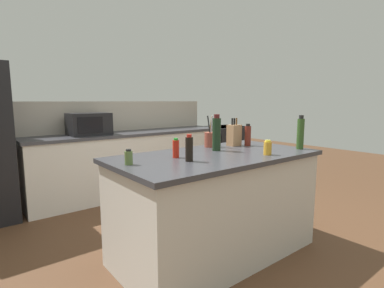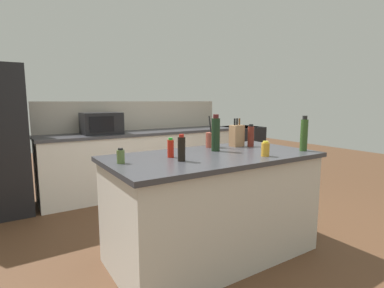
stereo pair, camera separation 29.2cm
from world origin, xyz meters
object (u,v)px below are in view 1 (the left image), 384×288
Objects in this scene: spice_jar_oregano at (129,158)px; utensil_crock at (210,139)px; vinegar_bottle at (248,135)px; soy_sauce_bottle at (189,149)px; range_oven at (224,150)px; knife_block at (234,135)px; wine_bottle at (217,134)px; microwave at (89,124)px; olive_oil_bottle at (300,133)px; honey_jar at (268,148)px; hot_sauce_bottle at (176,149)px.

utensil_crock is at bearing 14.44° from spice_jar_oregano.
soy_sauce_bottle is at bearing -164.74° from vinegar_bottle.
range_oven is 2.81m from utensil_crock.
knife_block reaches higher than spice_jar_oregano.
wine_bottle reaches higher than spice_jar_oregano.
olive_oil_bottle reaches higher than microwave.
spice_jar_oregano is at bearing 157.83° from soy_sauce_bottle.
utensil_crock is 0.88m from olive_oil_bottle.
knife_block is 0.59m from honey_jar.
olive_oil_bottle is 1.44× the size of vinegar_bottle.
wine_bottle is (-0.36, -0.12, 0.05)m from knife_block.
utensil_crock is at bearing 132.81° from olive_oil_bottle.
honey_jar reaches higher than range_oven.
spice_jar_oregano is at bearing -176.03° from wine_bottle.
utensil_crock is 0.76m from soy_sauce_bottle.
hot_sauce_bottle is at bearing 162.32° from olive_oil_bottle.
range_oven is 3.56m from soy_sauce_bottle.
wine_bottle reaches higher than microwave.
spice_jar_oregano is (-1.65, 0.38, -0.10)m from olive_oil_bottle.
range_oven is 2.69m from vinegar_bottle.
range_oven is 3.04m from wine_bottle.
knife_block is 0.27m from utensil_crock.
hot_sauce_bottle is at bearing -173.90° from wine_bottle.
vinegar_bottle is (0.99, 0.27, 0.01)m from soy_sauce_bottle.
microwave is (-2.62, 0.00, 0.62)m from range_oven.
knife_block is at bearing 73.25° from honey_jar.
spice_jar_oregano reaches higher than range_oven.
honey_jar is 0.74m from soy_sauce_bottle.
soy_sauce_bottle is at bearing -22.17° from spice_jar_oregano.
soy_sauce_bottle is at bearing -144.28° from utensil_crock.
wine_bottle reaches higher than knife_block.
utensil_crock is (-0.26, 0.09, -0.03)m from knife_block.
knife_block reaches higher than honey_jar.
soy_sauce_bottle reaches higher than honey_jar.
microwave is 1.95m from utensil_crock.
olive_oil_bottle is 1.69m from spice_jar_oregano.
soy_sauce_bottle is (-0.71, 0.20, 0.04)m from honey_jar.
olive_oil_bottle is 0.96× the size of wine_bottle.
vinegar_bottle reaches higher than range_oven.
soy_sauce_bottle reaches higher than range_oven.
knife_block is at bearing 8.04° from spice_jar_oregano.
wine_bottle is (-2.14, -2.06, 0.63)m from range_oven.
soy_sauce_bottle is at bearing -154.93° from wine_bottle.
vinegar_bottle is at bearing 115.68° from olive_oil_bottle.
knife_block is 1.32m from spice_jar_oregano.
knife_block is at bearing 141.60° from vinegar_bottle.
spice_jar_oregano is 0.50× the size of vinegar_bottle.
microwave is 4.63× the size of spice_jar_oregano.
knife_block is 0.39m from wine_bottle.
range_oven is 7.89× the size of spice_jar_oregano.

